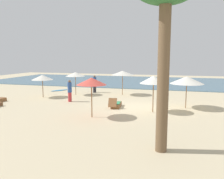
{
  "coord_description": "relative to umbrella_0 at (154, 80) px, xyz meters",
  "views": [
    {
      "loc": [
        2.74,
        -15.66,
        3.51
      ],
      "look_at": [
        -1.93,
        0.68,
        1.1
      ],
      "focal_mm": 36.79,
      "sensor_mm": 36.0,
      "label": 1
    }
  ],
  "objects": [
    {
      "name": "umbrella_1",
      "position": [
        -9.84,
        2.88,
        -0.34
      ],
      "size": [
        1.85,
        1.85,
        1.97
      ],
      "color": "brown",
      "rests_on": "ground_plane"
    },
    {
      "name": "umbrella_2",
      "position": [
        2.07,
        1.79,
        -0.14
      ],
      "size": [
        2.27,
        2.27,
        2.21
      ],
      "color": "brown",
      "rests_on": "ground_plane"
    },
    {
      "name": "person_5",
      "position": [
        -6.43,
        6.67,
        -1.24
      ],
      "size": [
        0.45,
        0.45,
        1.72
      ],
      "color": "#26262D",
      "rests_on": "ground_plane"
    },
    {
      "name": "person_2",
      "position": [
        -6.7,
        1.75,
        -1.23
      ],
      "size": [
        0.37,
        0.37,
        1.72
      ],
      "color": "#BF3338",
      "rests_on": "ground_plane"
    },
    {
      "name": "umbrella_4",
      "position": [
        -7.63,
        4.87,
        -0.16
      ],
      "size": [
        1.78,
        1.78,
        2.13
      ],
      "color": "brown",
      "rests_on": "ground_plane"
    },
    {
      "name": "umbrella_6",
      "position": [
        -3.45,
        6.1,
        -0.05
      ],
      "size": [
        2.11,
        2.11,
        2.25
      ],
      "color": "olive",
      "rests_on": "ground_plane"
    },
    {
      "name": "ground_plane",
      "position": [
        -1.31,
        1.12,
        -2.1
      ],
      "size": [
        60.0,
        60.0,
        0.0
      ],
      "primitive_type": "plane",
      "color": "beige"
    },
    {
      "name": "umbrella_0",
      "position": [
        0.0,
        0.0,
        0.0
      ],
      "size": [
        1.74,
        1.74,
        2.34
      ],
      "color": "brown",
      "rests_on": "ground_plane"
    },
    {
      "name": "umbrella_5",
      "position": [
        -3.31,
        -2.23,
        0.03
      ],
      "size": [
        1.75,
        1.75,
        2.34
      ],
      "color": "brown",
      "rests_on": "ground_plane"
    },
    {
      "name": "ocean_water",
      "position": [
        -1.31,
        18.12,
        -2.07
      ],
      "size": [
        48.0,
        16.0,
        0.06
      ],
      "primitive_type": "cube",
      "color": "#476B7F",
      "rests_on": "ground_plane"
    },
    {
      "name": "lounger_2",
      "position": [
        -2.66,
        0.82,
        -1.92
      ],
      "size": [
        0.78,
        1.7,
        0.74
      ],
      "color": "brown",
      "rests_on": "ground_plane"
    },
    {
      "name": "surfboard",
      "position": [
        -10.47,
        6.93,
        -2.06
      ],
      "size": [
        1.48,
        1.91,
        0.07
      ],
      "color": "#338CCC",
      "rests_on": "ground_plane"
    }
  ]
}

